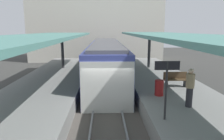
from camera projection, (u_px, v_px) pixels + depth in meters
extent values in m
plane|color=#383835|center=(107.00, 112.00, 11.16)|extent=(80.00, 80.00, 0.00)
cube|color=gray|center=(35.00, 104.00, 10.94)|extent=(4.40, 28.00, 1.00)
cube|color=gray|center=(178.00, 102.00, 11.19)|extent=(4.40, 28.00, 1.00)
cube|color=#4C4742|center=(107.00, 110.00, 11.14)|extent=(3.20, 28.00, 0.20)
cube|color=slate|center=(94.00, 107.00, 11.08)|extent=(0.08, 28.00, 0.14)
cube|color=slate|center=(121.00, 107.00, 11.13)|extent=(0.08, 28.00, 0.14)
cube|color=#38428C|center=(106.00, 61.00, 17.74)|extent=(2.70, 15.31, 2.90)
cube|color=silver|center=(107.00, 88.00, 10.22)|extent=(2.65, 0.08, 2.60)
cube|color=black|center=(90.00, 57.00, 17.62)|extent=(0.04, 14.09, 0.76)
cube|color=black|center=(122.00, 57.00, 17.72)|extent=(0.04, 14.09, 0.76)
cube|color=#515156|center=(106.00, 43.00, 17.44)|extent=(2.16, 14.55, 0.20)
cylinder|color=#333335|center=(62.00, 52.00, 18.12)|extent=(0.24, 0.24, 2.84)
cube|color=slate|center=(39.00, 37.00, 11.66)|extent=(4.18, 21.00, 0.16)
cylinder|color=#333335|center=(149.00, 51.00, 18.38)|extent=(0.24, 0.24, 2.90)
cube|color=slate|center=(173.00, 36.00, 11.90)|extent=(4.18, 21.00, 0.16)
cube|color=black|center=(166.00, 84.00, 12.24)|extent=(0.08, 0.32, 0.40)
cube|color=black|center=(185.00, 83.00, 12.28)|extent=(0.08, 0.32, 0.40)
cube|color=#4C3823|center=(176.00, 80.00, 12.21)|extent=(1.40, 0.40, 0.06)
cube|color=#4C3823|center=(175.00, 75.00, 12.35)|extent=(1.40, 0.06, 0.40)
cylinder|color=#262628|center=(166.00, 91.00, 7.63)|extent=(0.08, 0.08, 2.20)
cube|color=black|center=(167.00, 66.00, 7.45)|extent=(0.90, 0.06, 0.32)
cylinder|color=maroon|center=(159.00, 88.00, 10.61)|extent=(0.44, 0.44, 0.80)
cylinder|color=#232328|center=(189.00, 97.00, 9.04)|extent=(0.28, 0.28, 0.86)
cylinder|color=#998460|center=(190.00, 81.00, 8.90)|extent=(0.36, 0.36, 0.62)
sphere|color=beige|center=(191.00, 71.00, 8.82)|extent=(0.22, 0.22, 0.22)
cube|color=beige|center=(96.00, 21.00, 29.69)|extent=(18.00, 6.00, 11.00)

